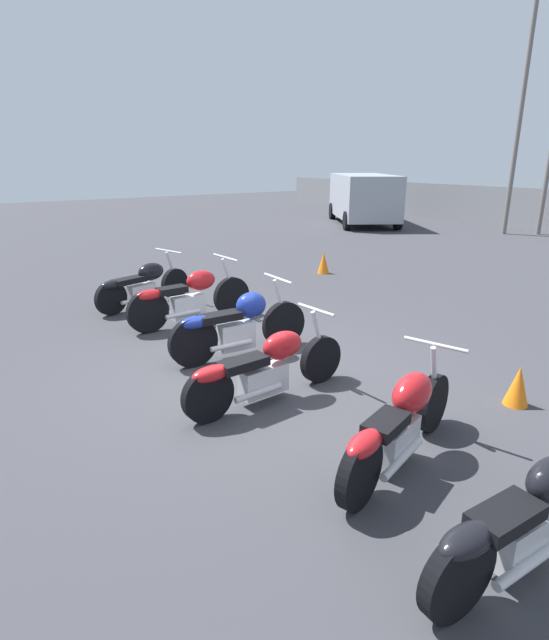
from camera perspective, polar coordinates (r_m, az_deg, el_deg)
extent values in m
plane|color=#38383D|center=(6.28, -2.42, -6.17)|extent=(60.00, 60.00, 0.00)
cylinder|color=slate|center=(19.88, 26.46, 21.54)|extent=(0.16, 0.16, 8.82)
cylinder|color=black|center=(9.74, -11.31, 4.10)|extent=(0.25, 0.59, 0.58)
cylinder|color=black|center=(8.96, -18.18, 2.35)|extent=(0.25, 0.59, 0.58)
cube|color=silver|center=(9.30, -14.94, 3.00)|extent=(0.33, 0.54, 0.32)
ellipsoid|color=black|center=(9.36, -13.94, 5.39)|extent=(0.40, 0.58, 0.32)
cube|color=black|center=(9.11, -16.28, 4.35)|extent=(0.39, 0.64, 0.10)
ellipsoid|color=black|center=(8.93, -18.06, 3.85)|extent=(0.31, 0.48, 0.16)
cylinder|color=silver|center=(9.55, -12.02, 7.72)|extent=(0.73, 0.24, 0.04)
cylinder|color=silver|center=(9.64, -11.66, 5.89)|extent=(0.11, 0.25, 0.63)
cylinder|color=silver|center=(9.15, -15.17, 2.35)|extent=(0.26, 0.72, 0.07)
cylinder|color=black|center=(8.53, -4.92, 2.71)|extent=(0.13, 0.67, 0.66)
cylinder|color=black|center=(7.87, -14.29, 0.89)|extent=(0.13, 0.67, 0.66)
cube|color=silver|center=(8.15, -9.87, 1.52)|extent=(0.22, 0.55, 0.36)
ellipsoid|color=red|center=(8.16, -8.42, 4.51)|extent=(0.29, 0.51, 0.32)
cube|color=black|center=(7.95, -11.64, 3.38)|extent=(0.26, 0.47, 0.10)
ellipsoid|color=red|center=(7.81, -14.10, 2.81)|extent=(0.22, 0.45, 0.16)
cylinder|color=silver|center=(8.33, -5.63, 7.12)|extent=(0.73, 0.07, 0.04)
cylinder|color=silver|center=(8.42, -5.27, 4.89)|extent=(0.06, 0.26, 0.66)
cylinder|color=silver|center=(8.00, -10.41, 0.69)|extent=(0.09, 0.59, 0.07)
cylinder|color=black|center=(7.07, 1.06, -0.49)|extent=(0.13, 0.66, 0.66)
cylinder|color=black|center=(6.46, -9.27, -2.55)|extent=(0.13, 0.66, 0.66)
cube|color=silver|center=(6.71, -4.39, -1.85)|extent=(0.22, 0.51, 0.36)
ellipsoid|color=navy|center=(6.70, -2.69, 1.71)|extent=(0.32, 0.44, 0.36)
cube|color=black|center=(6.52, -6.27, 0.33)|extent=(0.27, 0.57, 0.10)
ellipsoid|color=navy|center=(6.39, -8.98, -0.26)|extent=(0.22, 0.45, 0.16)
cylinder|color=silver|center=(6.83, 0.38, 4.77)|extent=(0.67, 0.07, 0.04)
cylinder|color=silver|center=(6.94, 0.73, 2.09)|extent=(0.06, 0.26, 0.66)
cylinder|color=silver|center=(6.58, -4.95, -2.90)|extent=(0.10, 0.59, 0.07)
cylinder|color=black|center=(5.99, 5.31, -4.49)|extent=(0.13, 0.58, 0.57)
cylinder|color=black|center=(5.13, -7.61, -8.56)|extent=(0.13, 0.58, 0.57)
cube|color=silver|center=(5.49, -1.27, -6.89)|extent=(0.23, 0.57, 0.31)
ellipsoid|color=red|center=(5.51, 0.91, -2.90)|extent=(0.30, 0.52, 0.31)
cube|color=black|center=(5.24, -3.61, -4.97)|extent=(0.27, 0.56, 0.10)
ellipsoid|color=red|center=(5.06, -7.23, -6.10)|extent=(0.23, 0.45, 0.16)
cylinder|color=silver|center=(5.71, 4.76, 1.18)|extent=(0.59, 0.07, 0.04)
cylinder|color=silver|center=(5.84, 5.04, -1.72)|extent=(0.06, 0.25, 0.62)
cylinder|color=silver|center=(5.34, -1.83, -8.30)|extent=(0.11, 0.59, 0.07)
cylinder|color=black|center=(5.18, 17.63, -9.01)|extent=(0.27, 0.58, 0.58)
cylinder|color=black|center=(4.01, 9.71, -16.87)|extent=(0.27, 0.58, 0.58)
cube|color=silver|center=(4.53, 13.82, -13.18)|extent=(0.35, 0.56, 0.32)
ellipsoid|color=red|center=(4.57, 15.47, -8.01)|extent=(0.44, 0.60, 0.34)
cube|color=black|center=(4.20, 12.63, -11.52)|extent=(0.36, 0.50, 0.10)
ellipsoid|color=red|center=(3.92, 10.26, -13.74)|extent=(0.32, 0.48, 0.16)
cylinder|color=silver|center=(4.84, 17.91, -2.68)|extent=(0.59, 0.21, 0.04)
cylinder|color=silver|center=(5.00, 17.77, -5.95)|extent=(0.12, 0.25, 0.62)
cylinder|color=silver|center=(4.40, 14.39, -15.07)|extent=(0.27, 0.68, 0.07)
cylinder|color=black|center=(3.38, 20.20, -25.77)|extent=(0.12, 0.58, 0.57)
cube|color=silver|center=(3.82, 26.50, -21.35)|extent=(0.22, 0.52, 0.31)
cube|color=black|center=(3.49, 24.92, -19.65)|extent=(0.26, 0.51, 0.10)
ellipsoid|color=black|center=(3.26, 21.25, -22.40)|extent=(0.22, 0.45, 0.16)
cylinder|color=silver|center=(3.71, 26.79, -23.81)|extent=(0.10, 0.58, 0.07)
cube|color=#999EA8|center=(21.26, 10.12, 13.77)|extent=(5.23, 4.36, 1.69)
cube|color=black|center=(23.62, 8.92, 15.14)|extent=(1.01, 1.56, 0.51)
cylinder|color=black|center=(22.96, 6.63, 12.28)|extent=(0.71, 0.56, 0.70)
cylinder|color=black|center=(23.33, 11.45, 12.13)|extent=(0.71, 0.56, 0.70)
cylinder|color=black|center=(19.33, 8.28, 11.17)|extent=(0.71, 0.56, 0.70)
cylinder|color=black|center=(19.77, 13.92, 10.98)|extent=(0.71, 0.56, 0.70)
cone|color=orange|center=(11.80, 5.63, 6.52)|extent=(0.27, 0.27, 0.50)
cone|color=orange|center=(6.04, 26.06, -6.76)|extent=(0.26, 0.26, 0.45)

